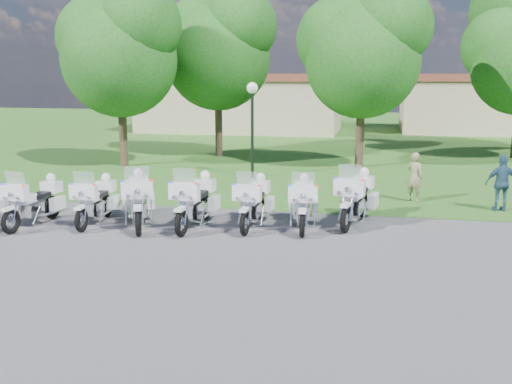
% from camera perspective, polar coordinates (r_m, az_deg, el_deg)
% --- Properties ---
extents(ground, '(100.00, 100.00, 0.00)m').
position_cam_1_polar(ground, '(14.38, -2.85, -4.58)').
color(ground, '#4E4E53').
rests_on(ground, ground).
extents(grass_lawn, '(100.00, 48.00, 0.01)m').
position_cam_1_polar(grass_lawn, '(40.72, 6.66, 5.88)').
color(grass_lawn, '#396620').
rests_on(grass_lawn, ground).
extents(motorcycle_1, '(0.90, 2.37, 1.59)m').
position_cam_1_polar(motorcycle_1, '(16.56, -21.23, -0.83)').
color(motorcycle_1, black).
rests_on(motorcycle_1, ground).
extents(motorcycle_2, '(0.83, 2.32, 1.56)m').
position_cam_1_polar(motorcycle_2, '(16.24, -15.69, -0.75)').
color(motorcycle_2, black).
rests_on(motorcycle_2, ground).
extents(motorcycle_3, '(1.47, 2.48, 1.76)m').
position_cam_1_polar(motorcycle_3, '(15.67, -11.68, -0.68)').
color(motorcycle_3, black).
rests_on(motorcycle_3, ground).
extents(motorcycle_4, '(0.89, 2.54, 1.71)m').
position_cam_1_polar(motorcycle_4, '(15.35, -6.04, -0.84)').
color(motorcycle_4, black).
rests_on(motorcycle_4, ground).
extents(motorcycle_5, '(0.82, 2.41, 1.62)m').
position_cam_1_polar(motorcycle_5, '(15.31, -0.18, -0.95)').
color(motorcycle_5, black).
rests_on(motorcycle_5, ground).
extents(motorcycle_6, '(0.94, 2.43, 1.63)m').
position_cam_1_polar(motorcycle_6, '(15.24, 4.75, -1.03)').
color(motorcycle_6, black).
rests_on(motorcycle_6, ground).
extents(motorcycle_7, '(1.20, 2.57, 1.75)m').
position_cam_1_polar(motorcycle_7, '(15.83, 10.02, -0.51)').
color(motorcycle_7, black).
rests_on(motorcycle_7, ground).
extents(lamp_post, '(0.44, 0.44, 3.74)m').
position_cam_1_polar(lamp_post, '(22.46, -0.38, 8.67)').
color(lamp_post, black).
rests_on(lamp_post, ground).
extents(tree_0, '(5.84, 4.99, 7.79)m').
position_cam_1_polar(tree_0, '(26.06, -13.59, 13.82)').
color(tree_0, '#38281C').
rests_on(tree_0, ground).
extents(tree_1, '(6.07, 5.18, 8.09)m').
position_cam_1_polar(tree_1, '(28.88, -3.93, 14.24)').
color(tree_1, '#38281C').
rests_on(tree_1, ground).
extents(tree_2, '(5.75, 4.91, 7.67)m').
position_cam_1_polar(tree_2, '(25.43, 10.55, 13.82)').
color(tree_2, '#38281C').
rests_on(tree_2, ground).
extents(building_west, '(14.56, 8.32, 4.10)m').
position_cam_1_polar(building_west, '(42.49, -1.34, 8.98)').
color(building_west, tan).
rests_on(building_west, ground).
extents(building_east, '(11.44, 7.28, 4.10)m').
position_cam_1_polar(building_east, '(44.07, 21.63, 8.27)').
color(building_east, tan).
rests_on(building_east, ground).
extents(bystander_a, '(0.70, 0.65, 1.59)m').
position_cam_1_polar(bystander_a, '(18.96, 15.58, 1.43)').
color(bystander_a, gray).
rests_on(bystander_a, ground).
extents(bystander_c, '(1.03, 0.53, 1.68)m').
position_cam_1_polar(bystander_c, '(18.49, 23.40, 0.78)').
color(bystander_c, '#2B4F69').
rests_on(bystander_c, ground).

